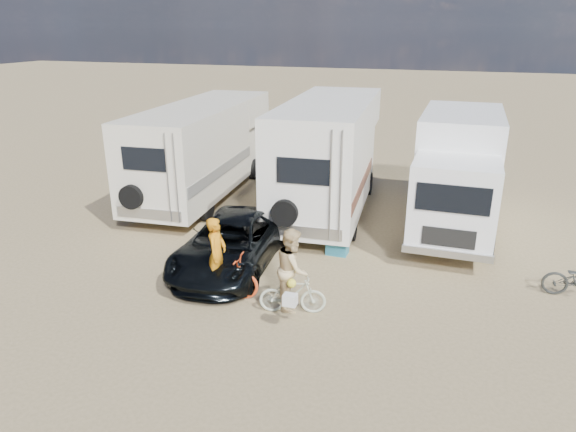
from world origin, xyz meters
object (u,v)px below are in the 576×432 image
(dark_suv, at_px, (232,243))
(bike_man, at_px, (218,275))
(box_truck, at_px, (457,175))
(rider_woman, at_px, (293,276))
(cooler, at_px, (337,246))
(rider_man, at_px, (217,261))
(bike_woman, at_px, (293,295))
(rv_main, at_px, (328,158))
(rv_left, at_px, (203,151))
(crate, at_px, (304,232))

(dark_suv, xyz_separation_m, bike_man, (0.34, -1.57, -0.14))
(box_truck, xyz_separation_m, bike_man, (-5.16, -6.19, -1.26))
(dark_suv, bearing_deg, rider_woman, -42.41)
(box_truck, height_order, cooler, box_truck)
(bike_man, relative_size, cooler, 3.42)
(bike_man, bearing_deg, cooler, -38.38)
(dark_suv, relative_size, rider_man, 2.68)
(bike_woman, relative_size, rider_woman, 0.82)
(bike_man, height_order, rider_woman, rider_woman)
(rv_main, height_order, bike_woman, rv_main)
(rider_man, bearing_deg, bike_man, -0.00)
(rv_main, distance_m, cooler, 3.94)
(rv_left, height_order, bike_woman, rv_left)
(dark_suv, xyz_separation_m, rider_woman, (2.28, -1.79, 0.25))
(rv_main, height_order, dark_suv, rv_main)
(dark_suv, height_order, bike_woman, dark_suv)
(rv_main, distance_m, rider_woman, 6.95)
(bike_man, relative_size, bike_woman, 1.33)
(rv_main, relative_size, bike_man, 3.85)
(rv_main, height_order, crate, rv_main)
(rv_left, distance_m, box_truck, 9.08)
(bike_man, bearing_deg, rv_main, -13.12)
(dark_suv, xyz_separation_m, cooler, (2.51, 1.66, -0.43))
(bike_woman, xyz_separation_m, rider_woman, (0.00, 0.00, 0.47))
(rv_main, distance_m, box_truck, 4.18)
(rider_woman, bearing_deg, rv_left, 24.67)
(bike_woman, xyz_separation_m, rider_man, (-1.94, 0.23, 0.44))
(rider_woman, bearing_deg, box_truck, -40.94)
(rider_woman, relative_size, cooler, 3.13)
(bike_woman, bearing_deg, bike_man, 69.06)
(rv_left, distance_m, crate, 5.84)
(rv_left, xyz_separation_m, rider_woman, (5.82, -7.20, -0.78))
(rv_left, xyz_separation_m, cooler, (6.05, -3.75, -1.47))
(rv_left, xyz_separation_m, box_truck, (9.05, -0.78, 0.09))
(box_truck, bearing_deg, rv_main, 175.16)
(rv_left, relative_size, bike_woman, 5.68)
(rv_main, distance_m, bike_man, 6.81)
(rv_left, bearing_deg, rv_main, -8.63)
(dark_suv, relative_size, bike_woman, 3.19)
(bike_woman, bearing_deg, rider_man, 69.06)
(dark_suv, height_order, bike_man, dark_suv)
(box_truck, relative_size, bike_woman, 4.43)
(bike_woman, bearing_deg, rv_left, 24.67)
(crate, bearing_deg, box_truck, 26.90)
(rider_man, bearing_deg, dark_suv, 7.91)
(rider_woman, bearing_deg, dark_suv, 37.57)
(box_truck, distance_m, bike_woman, 7.31)
(box_truck, height_order, bike_man, box_truck)
(rider_man, bearing_deg, cooler, -38.38)
(box_truck, bearing_deg, rider_man, -129.17)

